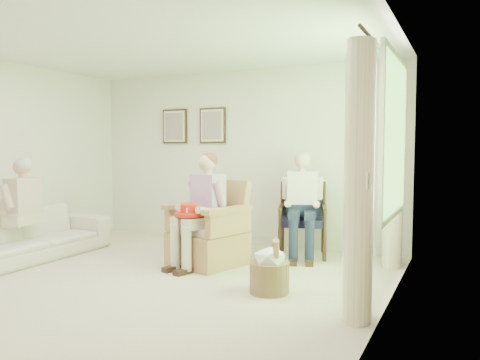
{
  "coord_description": "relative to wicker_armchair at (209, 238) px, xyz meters",
  "views": [
    {
      "loc": [
        3.13,
        -3.63,
        1.44
      ],
      "look_at": [
        0.66,
        1.42,
        1.05
      ],
      "focal_mm": 35.0,
      "sensor_mm": 36.0,
      "label": 1
    }
  ],
  "objects": [
    {
      "name": "wicker_armchair",
      "position": [
        0.0,
        0.0,
        0.0
      ],
      "size": [
        0.81,
        0.8,
        1.03
      ],
      "rotation": [
        0.0,
        0.0,
        -0.28
      ],
      "color": "#AE7C52",
      "rests_on": "ground"
    },
    {
      "name": "person_wicker",
      "position": [
        -0.0,
        -0.14,
        0.46
      ],
      "size": [
        0.4,
        0.63,
        1.35
      ],
      "rotation": [
        0.0,
        0.0,
        -0.28
      ],
      "color": "beige",
      "rests_on": "ground"
    },
    {
      "name": "back_wall",
      "position": [
        -0.27,
        1.42,
        0.97
      ],
      "size": [
        5.0,
        0.04,
        2.6
      ],
      "primitive_type": "cube",
      "color": "silver",
      "rests_on": "ground"
    },
    {
      "name": "person_sofa",
      "position": [
        -2.22,
        -0.94,
        0.41
      ],
      "size": [
        0.42,
        0.62,
        1.29
      ],
      "rotation": [
        0.0,
        0.0,
        -1.48
      ],
      "color": "beige",
      "rests_on": "ground"
    },
    {
      "name": "curtain_left",
      "position": [
        2.06,
        -1.11,
        0.82
      ],
      "size": [
        0.34,
        0.34,
        2.3
      ],
      "primitive_type": "cylinder",
      "color": "beige",
      "rests_on": "ground"
    },
    {
      "name": "window",
      "position": [
        2.19,
        -0.13,
        1.26
      ],
      "size": [
        0.13,
        2.5,
        1.63
      ],
      "color": "#2D6B23",
      "rests_on": "right_wall"
    },
    {
      "name": "person_dark",
      "position": [
        0.9,
        0.84,
        0.46
      ],
      "size": [
        0.4,
        0.63,
        1.35
      ],
      "rotation": [
        0.0,
        0.0,
        0.31
      ],
      "color": "#192039",
      "rests_on": "ground"
    },
    {
      "name": "floor",
      "position": [
        -0.27,
        -1.33,
        -0.33
      ],
      "size": [
        5.5,
        5.5,
        0.0
      ],
      "primitive_type": "plane",
      "color": "beige",
      "rests_on": "ground"
    },
    {
      "name": "red_hat",
      "position": [
        -0.07,
        -0.33,
        0.36
      ],
      "size": [
        0.35,
        0.35,
        0.14
      ],
      "color": "red",
      "rests_on": "person_wicker"
    },
    {
      "name": "framed_print_left",
      "position": [
        -1.42,
        1.38,
        1.45
      ],
      "size": [
        0.45,
        0.05,
        0.55
      ],
      "color": "#382114",
      "rests_on": "back_wall"
    },
    {
      "name": "right_wall",
      "position": [
        2.23,
        -1.33,
        0.97
      ],
      "size": [
        0.04,
        5.5,
        2.6
      ],
      "primitive_type": "cube",
      "color": "silver",
      "rests_on": "ground"
    },
    {
      "name": "wood_armchair",
      "position": [
        0.9,
        1.0,
        0.19
      ],
      "size": [
        0.62,
        0.58,
        0.95
      ],
      "rotation": [
        0.0,
        0.0,
        0.31
      ],
      "color": "black",
      "rests_on": "ground"
    },
    {
      "name": "sofa",
      "position": [
        -2.22,
        -0.82,
        -0.01
      ],
      "size": [
        2.18,
        0.85,
        0.64
      ],
      "primitive_type": "imported",
      "rotation": [
        0.0,
        0.0,
        1.57
      ],
      "color": "silver",
      "rests_on": "ground"
    },
    {
      "name": "framed_print_right",
      "position": [
        -0.72,
        1.38,
        1.45
      ],
      "size": [
        0.45,
        0.05,
        0.55
      ],
      "color": "#382114",
      "rests_on": "back_wall"
    },
    {
      "name": "hatbox",
      "position": [
        1.11,
        -0.73,
        -0.1
      ],
      "size": [
        0.41,
        0.41,
        0.58
      ],
      "color": "tan",
      "rests_on": "ground"
    },
    {
      "name": "curtain_right",
      "position": [
        2.06,
        0.85,
        0.82
      ],
      "size": [
        0.34,
        0.34,
        2.3
      ],
      "primitive_type": "cylinder",
      "color": "beige",
      "rests_on": "ground"
    },
    {
      "name": "ceiling",
      "position": [
        -0.27,
        -1.33,
        2.27
      ],
      "size": [
        5.0,
        5.5,
        0.02
      ],
      "primitive_type": "cube",
      "color": "white",
      "rests_on": "back_wall"
    }
  ]
}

